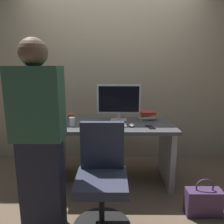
% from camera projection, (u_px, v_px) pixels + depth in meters
% --- Properties ---
extents(ground_plane, '(9.00, 9.00, 0.00)m').
position_uv_depth(ground_plane, '(112.00, 180.00, 2.77)').
color(ground_plane, brown).
extents(wall_back, '(6.40, 0.10, 3.00)m').
position_uv_depth(wall_back, '(112.00, 61.00, 3.21)').
color(wall_back, tan).
rests_on(wall_back, ground).
extents(desk, '(1.47, 0.71, 0.75)m').
position_uv_depth(desk, '(112.00, 142.00, 2.66)').
color(desk, '#4C4C51').
rests_on(desk, ground).
extents(office_chair, '(0.52, 0.52, 0.94)m').
position_uv_depth(office_chair, '(102.00, 182.00, 1.91)').
color(office_chair, black).
rests_on(office_chair, ground).
extents(person_at_desk, '(0.40, 0.24, 1.64)m').
position_uv_depth(person_at_desk, '(39.00, 140.00, 1.76)').
color(person_at_desk, '#262838').
rests_on(person_at_desk, ground).
extents(monitor, '(0.54, 0.15, 0.46)m').
position_uv_depth(monitor, '(119.00, 101.00, 2.69)').
color(monitor, silver).
rests_on(monitor, desk).
extents(keyboard, '(0.43, 0.13, 0.02)m').
position_uv_depth(keyboard, '(108.00, 125.00, 2.48)').
color(keyboard, white).
rests_on(keyboard, desk).
extents(mouse, '(0.06, 0.10, 0.03)m').
position_uv_depth(mouse, '(132.00, 125.00, 2.47)').
color(mouse, white).
rests_on(mouse, desk).
extents(cup_near_keyboard, '(0.07, 0.07, 0.10)m').
position_uv_depth(cup_near_keyboard, '(72.00, 122.00, 2.48)').
color(cup_near_keyboard, silver).
rests_on(cup_near_keyboard, desk).
extents(cup_by_monitor, '(0.07, 0.07, 0.09)m').
position_uv_depth(cup_by_monitor, '(71.00, 118.00, 2.70)').
color(cup_by_monitor, '#D84C3F').
rests_on(cup_by_monitor, desk).
extents(book_stack, '(0.23, 0.17, 0.11)m').
position_uv_depth(book_stack, '(148.00, 115.00, 2.78)').
color(book_stack, beige).
rests_on(book_stack, desk).
extents(cell_phone, '(0.10, 0.16, 0.01)m').
position_uv_depth(cell_phone, '(150.00, 127.00, 2.44)').
color(cell_phone, black).
rests_on(cell_phone, desk).
extents(handbag, '(0.34, 0.14, 0.38)m').
position_uv_depth(handbag, '(203.00, 202.00, 2.11)').
color(handbag, '#4C3356').
rests_on(handbag, ground).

